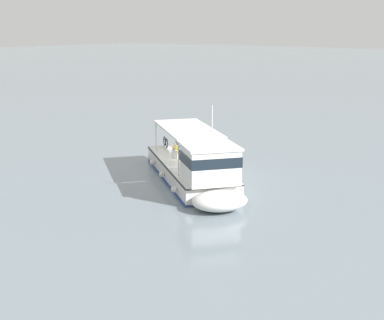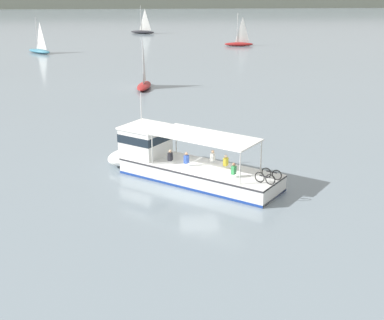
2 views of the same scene
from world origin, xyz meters
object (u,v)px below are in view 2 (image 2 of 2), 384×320
(sailboat_horizon_east, at_px, (239,43))
(sailboat_off_bow, at_px, (144,84))
(sailboat_near_port, at_px, (143,31))
(sailboat_outer_anchorage, at_px, (39,50))
(ferry_main, at_px, (179,163))

(sailboat_horizon_east, xyz_separation_m, sailboat_off_bow, (-14.94, -33.06, 0.00))
(sailboat_near_port, relative_size, sailboat_outer_anchorage, 1.00)
(sailboat_horizon_east, bearing_deg, sailboat_off_bow, -114.32)
(sailboat_horizon_east, xyz_separation_m, sailboat_outer_anchorage, (-31.86, -6.32, 0.00))
(sailboat_horizon_east, distance_m, sailboat_off_bow, 36.28)
(sailboat_outer_anchorage, distance_m, sailboat_off_bow, 31.64)
(sailboat_horizon_east, height_order, sailboat_outer_anchorage, same)
(ferry_main, relative_size, sailboat_outer_anchorage, 2.24)
(ferry_main, bearing_deg, sailboat_off_bow, 96.41)
(sailboat_horizon_east, bearing_deg, ferry_main, -100.90)
(ferry_main, height_order, sailboat_off_bow, sailboat_off_bow)
(sailboat_off_bow, bearing_deg, ferry_main, -83.59)
(sailboat_near_port, xyz_separation_m, sailboat_outer_anchorage, (-15.19, -24.14, 0.00))
(sailboat_outer_anchorage, bearing_deg, sailboat_horizon_east, 11.22)
(ferry_main, xyz_separation_m, sailboat_off_bow, (-3.16, 28.13, -0.48))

